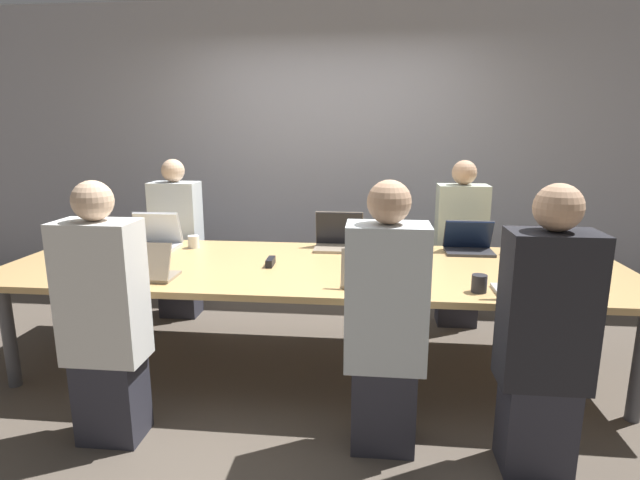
% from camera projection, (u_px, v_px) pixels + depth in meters
% --- Properties ---
extents(ground_plane, '(24.00, 24.00, 0.00)m').
position_uv_depth(ground_plane, '(313.00, 365.00, 3.50)').
color(ground_plane, brown).
extents(curtain_wall, '(12.00, 0.06, 2.80)m').
position_uv_depth(curtain_wall, '(334.00, 152.00, 4.84)').
color(curtain_wall, '#9999A3').
rests_on(curtain_wall, ground_plane).
extents(conference_table, '(4.13, 1.31, 0.73)m').
position_uv_depth(conference_table, '(313.00, 272.00, 3.35)').
color(conference_table, tan).
rests_on(conference_table, ground_plane).
extents(laptop_near_left, '(0.35, 0.24, 0.23)m').
position_uv_depth(laptop_near_left, '(145.00, 269.00, 3.00)').
color(laptop_near_left, gray).
rests_on(laptop_near_left, conference_table).
extents(person_near_left, '(0.40, 0.24, 1.38)m').
position_uv_depth(person_near_left, '(104.00, 320.00, 2.55)').
color(person_near_left, '#2D2D38').
rests_on(person_near_left, ground_plane).
extents(laptop_far_left, '(0.36, 0.27, 0.27)m').
position_uv_depth(laptop_far_left, '(156.00, 237.00, 3.83)').
color(laptop_far_left, '#B7B7BC').
rests_on(laptop_far_left, conference_table).
extents(person_far_left, '(0.40, 0.24, 1.37)m').
position_uv_depth(person_far_left, '(178.00, 242.00, 4.32)').
color(person_far_left, '#2D2D38').
rests_on(person_far_left, ground_plane).
extents(cup_far_left, '(0.08, 0.08, 0.09)m').
position_uv_depth(cup_far_left, '(194.00, 242.00, 3.81)').
color(cup_far_left, white).
rests_on(cup_far_left, conference_table).
extents(laptop_near_right, '(0.33, 0.24, 0.25)m').
position_uv_depth(laptop_near_right, '(528.00, 283.00, 2.70)').
color(laptop_near_right, '#B7B7BC').
rests_on(laptop_near_right, conference_table).
extents(person_near_right, '(0.40, 0.24, 1.39)m').
position_uv_depth(person_near_right, '(545.00, 338.00, 2.30)').
color(person_near_right, '#2D2D38').
rests_on(person_near_right, ground_plane).
extents(cup_near_right, '(0.08, 0.08, 0.10)m').
position_uv_depth(cup_near_right, '(479.00, 284.00, 2.77)').
color(cup_near_right, '#232328').
rests_on(cup_near_right, conference_table).
extents(laptop_near_midright, '(0.33, 0.23, 0.23)m').
position_uv_depth(laptop_near_midright, '(370.00, 276.00, 2.86)').
color(laptop_near_midright, gray).
rests_on(laptop_near_midright, conference_table).
extents(person_near_midright, '(0.40, 0.24, 1.39)m').
position_uv_depth(person_near_midright, '(385.00, 324.00, 2.47)').
color(person_near_midright, '#2D2D38').
rests_on(person_near_midright, ground_plane).
extents(cup_near_midright, '(0.08, 0.08, 0.09)m').
position_uv_depth(cup_near_midright, '(414.00, 279.00, 2.87)').
color(cup_near_midright, brown).
rests_on(cup_near_midright, conference_table).
extents(laptop_far_right, '(0.35, 0.24, 0.24)m').
position_uv_depth(laptop_far_right, '(469.00, 243.00, 3.66)').
color(laptop_far_right, '#333338').
rests_on(laptop_far_right, conference_table).
extents(person_far_right, '(0.40, 0.24, 1.38)m').
position_uv_depth(person_far_right, '(460.00, 247.00, 4.12)').
color(person_far_right, '#2D2D38').
rests_on(person_far_right, ground_plane).
extents(cup_far_right, '(0.07, 0.07, 0.10)m').
position_uv_depth(cup_far_right, '(510.00, 248.00, 3.60)').
color(cup_far_right, brown).
rests_on(cup_far_right, conference_table).
extents(laptop_far_center, '(0.36, 0.27, 0.27)m').
position_uv_depth(laptop_far_center, '(339.00, 238.00, 3.79)').
color(laptop_far_center, gray).
rests_on(laptop_far_center, conference_table).
extents(cup_far_center, '(0.08, 0.08, 0.08)m').
position_uv_depth(cup_far_center, '(373.00, 245.00, 3.73)').
color(cup_far_center, white).
rests_on(cup_far_center, conference_table).
extents(stapler, '(0.05, 0.15, 0.05)m').
position_uv_depth(stapler, '(270.00, 262.00, 3.32)').
color(stapler, black).
rests_on(stapler, conference_table).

